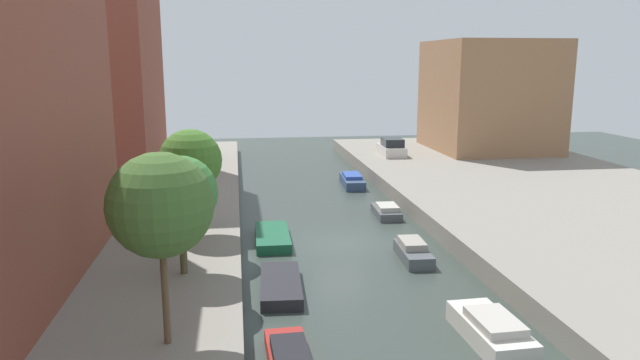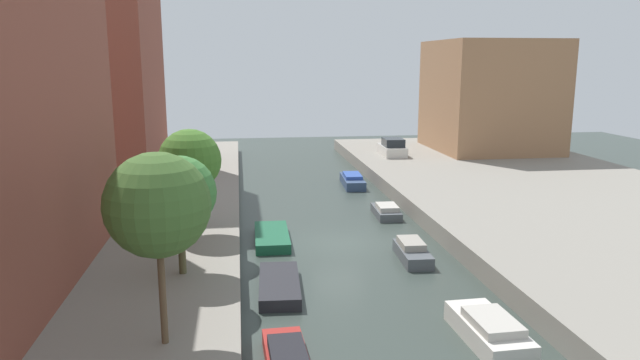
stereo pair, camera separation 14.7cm
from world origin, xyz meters
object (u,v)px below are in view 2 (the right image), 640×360
Objects in this scene: moored_boat_right_3 at (386,211)px; moored_boat_right_4 at (352,181)px; apartment_tower_far at (81,31)px; street_tree_2 at (190,161)px; low_block_right at (490,96)px; moored_boat_left_3 at (272,237)px; moored_boat_right_1 at (489,330)px; moored_boat_right_2 at (412,252)px; street_tree_0 at (157,205)px; street_tree_1 at (179,193)px; moored_boat_left_2 at (279,285)px; parked_car at (392,148)px.

moored_boat_right_3 is 8.82m from moored_boat_right_4.
street_tree_2 is (8.81, -18.05, -6.66)m from apartment_tower_far.
low_block_right reaches higher than moored_boat_right_3.
moored_boat_left_3 is 1.15× the size of moored_boat_right_1.
street_tree_2 is 1.15× the size of moored_boat_right_4.
moored_boat_right_2 reaches higher than moored_boat_right_3.
street_tree_1 is (0.00, 5.76, -0.96)m from street_tree_0.
moored_boat_right_4 is at bearing 92.11° from moored_boat_right_3.
street_tree_1 is 1.50× the size of moored_boat_right_3.
street_tree_2 is 15.29m from moored_boat_right_1.
apartment_tower_far reaches higher than street_tree_0.
moored_boat_left_2 is 1.33× the size of moored_boat_right_2.
moored_boat_left_2 is at bearing -61.71° from apartment_tower_far.
street_tree_0 is 1.28× the size of moored_boat_left_3.
apartment_tower_far is 1.86× the size of low_block_right.
parked_car is 1.30× the size of moored_boat_right_2.
apartment_tower_far reaches higher than low_block_right.
parked_car is 1.09× the size of moored_boat_right_1.
low_block_right is 36.57m from moored_boat_left_2.
low_block_right is at bearing 60.05° from moored_boat_right_2.
moored_boat_right_2 is (-5.38, -23.93, -1.26)m from parked_car.
street_tree_2 is 1.56× the size of moored_boat_right_2.
moored_boat_right_3 is (-14.33, -18.43, -5.63)m from low_block_right.
low_block_right is 38.58m from street_tree_1.
moored_boat_right_1 is 8.26m from moored_boat_right_2.
moored_boat_right_4 is at bearing 70.73° from moored_boat_left_2.
parked_car reaches higher than moored_boat_left_3.
moored_boat_right_4 is at bearing -146.71° from low_block_right.
street_tree_2 is 7.75m from moored_boat_left_2.
low_block_right is 1.94× the size of street_tree_0.
moored_boat_right_1 reaches higher than moored_boat_right_2.
moored_boat_right_1 is (6.43, -11.89, 0.18)m from moored_boat_left_3.
parked_car is 0.96× the size of moored_boat_right_4.
low_block_right reaches higher than street_tree_2.
street_tree_2 is at bearing 90.00° from street_tree_1.
street_tree_2 is at bearing 134.08° from moored_boat_right_1.
moored_boat_right_4 is at bearing -11.35° from apartment_tower_far.
moored_boat_right_2 is (10.14, -2.32, -4.14)m from street_tree_2.
street_tree_2 reaches higher than parked_car.
moored_boat_left_3 is 1.43× the size of moored_boat_right_3.
apartment_tower_far is 4.41× the size of street_tree_1.
low_block_right is 2.56× the size of moored_boat_left_2.
apartment_tower_far reaches higher than moored_boat_left_3.
moored_boat_left_3 is at bearing 118.38° from moored_boat_right_1.
moored_boat_left_2 is 0.98× the size of moored_boat_right_4.
moored_boat_left_2 is at bearing 57.46° from street_tree_0.
parked_car is at bearing 66.33° from moored_boat_left_2.
moored_boat_right_4 is at bearing 62.42° from moored_boat_left_3.
moored_boat_right_4 is (-14.65, -9.62, -5.56)m from low_block_right.
apartment_tower_far is 5.31× the size of moored_boat_right_1.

